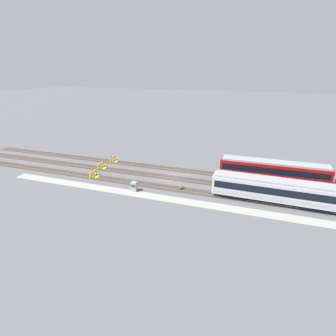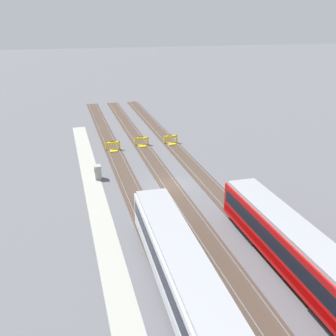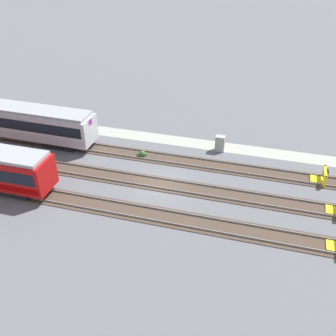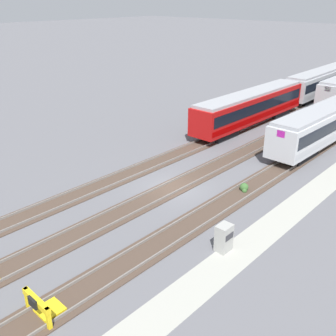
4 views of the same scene
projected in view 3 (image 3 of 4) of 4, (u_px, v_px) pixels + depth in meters
name	position (u px, v px, depth m)	size (l,w,h in m)	color
ground_plane	(161.00, 184.00, 34.31)	(400.00, 400.00, 0.00)	#5B5B60
service_walkway	(183.00, 142.00, 40.84)	(54.00, 2.00, 0.01)	#9E9E93
rail_track_nearest	(174.00, 160.00, 37.72)	(90.00, 2.23, 0.21)	#47382D
rail_track_near_inner	(161.00, 184.00, 34.29)	(90.00, 2.24, 0.21)	#47382D
rail_track_middle	(146.00, 214.00, 30.85)	(90.00, 2.23, 0.21)	#47382D
subway_car_front_row_left_inner	(12.00, 120.00, 40.51)	(18.06, 3.21, 3.70)	#B7BABF
bumper_stop_nearest_track	(321.00, 176.00, 34.45)	(1.35, 2.00, 1.22)	yellow
electrical_cabinet	(220.00, 143.00, 38.88)	(0.90, 0.73, 1.60)	#9E9E99
weed_clump	(142.00, 154.00, 38.24)	(0.92, 0.70, 0.64)	#38602D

